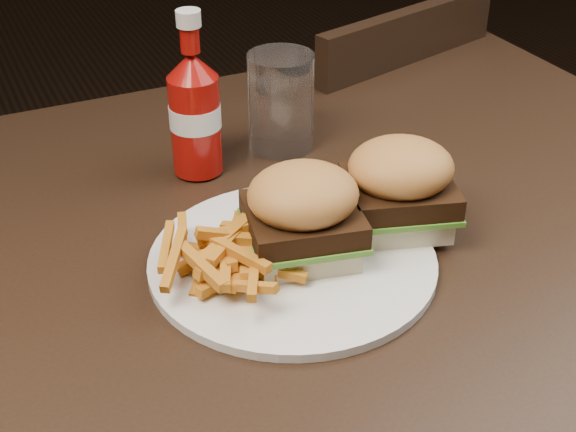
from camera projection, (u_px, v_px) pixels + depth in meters
name	position (u px, v px, depth m)	size (l,w,h in m)	color
dining_table	(243.00, 253.00, 0.82)	(1.20, 0.80, 0.04)	black
chair_far	(325.00, 197.00, 1.50)	(0.37, 0.37, 0.04)	black
plate	(292.00, 260.00, 0.77)	(0.28, 0.28, 0.01)	white
sandwich_half_a	(303.00, 244.00, 0.77)	(0.09, 0.09, 0.02)	beige
sandwich_half_b	(397.00, 215.00, 0.81)	(0.09, 0.09, 0.02)	#FCEEC4
fries_pile	(227.00, 249.00, 0.74)	(0.12, 0.12, 0.05)	#C8792F
ketchup_bottle	(196.00, 125.00, 0.90)	(0.06, 0.06, 0.11)	#950C08
tumbler	(281.00, 104.00, 0.95)	(0.08, 0.08, 0.12)	white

